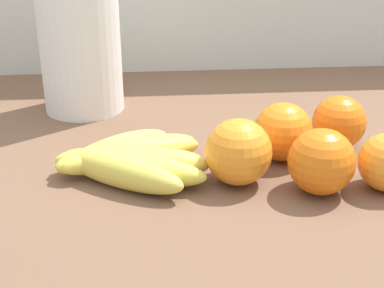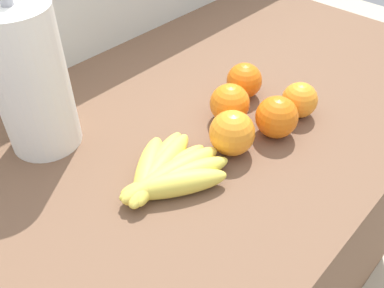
# 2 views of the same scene
# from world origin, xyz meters

# --- Properties ---
(wall_back) EXTENTS (1.83, 0.06, 1.30)m
(wall_back) POSITION_xyz_m (0.00, 0.39, 0.65)
(wall_back) COLOR silver
(wall_back) RESTS_ON ground
(banana_bunch) EXTENTS (0.20, 0.19, 0.04)m
(banana_bunch) POSITION_xyz_m (-0.14, -0.08, 0.90)
(banana_bunch) COLOR #DBC94C
(banana_bunch) RESTS_ON counter
(orange_far_right) EXTENTS (0.08, 0.08, 0.08)m
(orange_far_right) POSITION_xyz_m (0.16, -0.01, 0.92)
(orange_far_right) COLOR orange
(orange_far_right) RESTS_ON counter
(orange_front) EXTENTS (0.08, 0.08, 0.08)m
(orange_front) POSITION_xyz_m (0.07, -0.04, 0.92)
(orange_front) COLOR orange
(orange_front) RESTS_ON counter
(orange_right) EXTENTS (0.08, 0.08, 0.08)m
(orange_right) POSITION_xyz_m (0.00, -0.11, 0.93)
(orange_right) COLOR orange
(orange_right) RESTS_ON counter
(orange_back_right) EXTENTS (0.08, 0.08, 0.08)m
(orange_back_right) POSITION_xyz_m (0.09, -0.14, 0.92)
(orange_back_right) COLOR orange
(orange_back_right) RESTS_ON counter
(paper_towel_roll) EXTENTS (0.13, 0.13, 0.30)m
(paper_towel_roll) POSITION_xyz_m (-0.21, 0.17, 1.02)
(paper_towel_roll) COLOR white
(paper_towel_roll) RESTS_ON counter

